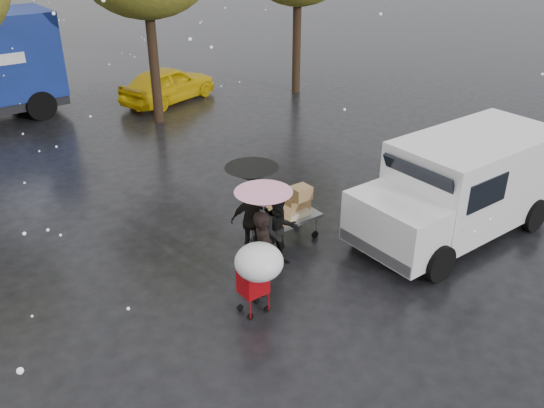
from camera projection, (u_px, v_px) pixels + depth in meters
ground at (280, 281)px, 11.23m from camera, size 90.00×90.00×0.00m
person_pink at (264, 253)px, 10.57m from camera, size 0.66×0.74×1.70m
person_middle at (280, 231)px, 11.41m from camera, size 0.90×0.78×1.57m
person_black at (253, 221)px, 11.84m from camera, size 0.94×0.82×1.52m
umbrella_pink at (264, 200)px, 10.07m from camera, size 1.03×1.03×2.09m
umbrella_black at (252, 174)px, 11.36m from camera, size 1.08×1.08×1.95m
vendor_cart at (288, 210)px, 12.32m from camera, size 1.52×0.80×1.27m
shopping_cart at (258, 265)px, 9.80m from camera, size 0.84×0.84×1.46m
white_van at (461, 185)px, 12.41m from camera, size 4.91×2.18×2.20m
box_ground_near at (372, 232)px, 12.45m from camera, size 0.69×0.63×0.50m
box_ground_far at (366, 213)px, 13.35m from camera, size 0.50×0.39×0.38m
yellow_taxi at (168, 84)px, 21.42m from camera, size 4.20×2.68×1.33m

